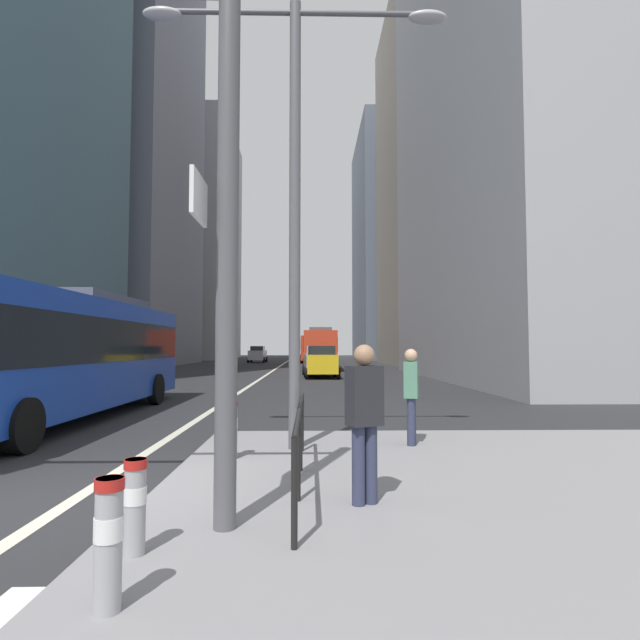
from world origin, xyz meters
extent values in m
plane|color=#28282B|center=(0.00, 20.00, 0.00)|extent=(160.00, 160.00, 0.00)
cube|color=gray|center=(5.50, -1.00, 0.07)|extent=(9.00, 10.00, 0.15)
cube|color=beige|center=(0.00, 30.00, 0.01)|extent=(0.20, 80.00, 0.01)
cube|color=slate|center=(-16.00, 44.24, 25.67)|extent=(11.50, 19.81, 51.34)
cube|color=#9E9EA3|center=(-16.00, 70.41, 17.85)|extent=(13.42, 20.59, 35.71)
cube|color=gray|center=(17.00, 46.08, 19.36)|extent=(11.58, 18.10, 38.73)
cube|color=slate|center=(17.00, 69.22, 17.26)|extent=(13.53, 21.31, 34.52)
cube|color=#14389E|center=(-3.39, 6.34, 1.73)|extent=(2.52, 11.84, 2.75)
cube|color=black|center=(-3.39, 6.34, 2.07)|extent=(2.56, 11.60, 1.10)
cube|color=#4C4C51|center=(-3.38, 8.12, 3.25)|extent=(1.76, 4.26, 0.30)
cylinder|color=black|center=(-2.19, 2.55, 0.50)|extent=(0.30, 1.00, 1.00)
cylinder|color=black|center=(-2.18, 10.13, 0.50)|extent=(0.30, 1.00, 1.00)
cylinder|color=black|center=(-4.58, 10.13, 0.50)|extent=(0.30, 1.00, 1.00)
cube|color=red|center=(3.78, 35.47, 1.73)|extent=(2.69, 11.18, 2.75)
cube|color=black|center=(3.78, 35.47, 2.07)|extent=(2.73, 10.95, 1.10)
cube|color=#4C4C51|center=(3.75, 33.80, 3.25)|extent=(1.82, 4.04, 0.30)
cylinder|color=black|center=(2.65, 39.05, 0.50)|extent=(0.32, 1.01, 1.00)
cylinder|color=black|center=(5.05, 39.01, 0.50)|extent=(0.32, 1.01, 1.00)
cylinder|color=black|center=(2.52, 31.93, 0.50)|extent=(0.32, 1.01, 1.00)
cylinder|color=black|center=(4.92, 31.89, 0.50)|extent=(0.32, 1.01, 1.00)
cube|color=red|center=(3.12, 53.03, 1.73)|extent=(2.52, 10.72, 2.75)
cube|color=black|center=(3.12, 53.03, 2.07)|extent=(2.56, 10.51, 1.10)
cube|color=#4C4C51|center=(3.12, 51.42, 3.25)|extent=(1.76, 3.86, 0.30)
cylinder|color=black|center=(1.91, 56.46, 0.50)|extent=(0.30, 1.00, 1.00)
cylinder|color=black|center=(4.31, 56.46, 0.50)|extent=(0.30, 1.00, 1.00)
cylinder|color=black|center=(1.92, 49.60, 0.50)|extent=(0.30, 1.00, 1.00)
cylinder|color=black|center=(4.32, 49.60, 0.50)|extent=(0.30, 1.00, 1.00)
cube|color=silver|center=(-3.35, 52.75, 0.87)|extent=(1.85, 4.15, 1.10)
cube|color=black|center=(-3.35, 52.90, 1.68)|extent=(1.53, 2.25, 0.52)
cylinder|color=black|center=(-2.47, 51.34, 0.32)|extent=(0.23, 0.64, 0.64)
cylinder|color=black|center=(-4.29, 51.37, 0.32)|extent=(0.23, 0.64, 0.64)
cylinder|color=black|center=(-2.42, 54.14, 0.32)|extent=(0.23, 0.64, 0.64)
cylinder|color=black|center=(-4.24, 54.17, 0.32)|extent=(0.23, 0.64, 0.64)
cube|color=gold|center=(3.66, 23.78, 0.87)|extent=(1.80, 4.05, 1.10)
cube|color=black|center=(3.66, 23.63, 1.68)|extent=(1.51, 2.19, 0.52)
cylinder|color=black|center=(2.76, 25.15, 0.32)|extent=(0.22, 0.64, 0.64)
cylinder|color=black|center=(4.58, 25.14, 0.32)|extent=(0.22, 0.64, 0.64)
cylinder|color=black|center=(2.74, 22.41, 0.32)|extent=(0.22, 0.64, 0.64)
cylinder|color=black|center=(4.56, 22.40, 0.32)|extent=(0.22, 0.64, 0.64)
cube|color=#B2A899|center=(3.49, 25.48, 0.87)|extent=(1.97, 4.13, 1.10)
cube|color=black|center=(3.50, 25.33, 1.68)|extent=(1.60, 2.26, 0.52)
cylinder|color=black|center=(2.51, 26.81, 0.32)|extent=(0.25, 0.65, 0.64)
cylinder|color=black|center=(4.33, 26.89, 0.32)|extent=(0.25, 0.65, 0.64)
cylinder|color=black|center=(2.65, 24.06, 0.32)|extent=(0.25, 0.65, 0.64)
cylinder|color=black|center=(4.47, 24.15, 0.32)|extent=(0.25, 0.65, 0.64)
cylinder|color=#515156|center=(2.11, -1.55, 3.15)|extent=(0.22, 0.22, 6.00)
cube|color=white|center=(1.86, -1.73, 3.35)|extent=(0.04, 0.60, 0.44)
cylinder|color=#56565B|center=(2.66, 2.20, 4.15)|extent=(0.20, 0.20, 8.00)
cylinder|color=#56565B|center=(1.46, 2.20, 7.95)|extent=(2.40, 0.10, 0.10)
ellipsoid|color=#B2B2B7|center=(0.26, 2.20, 7.90)|extent=(0.70, 0.32, 0.20)
cylinder|color=#56565B|center=(3.86, 2.20, 7.95)|extent=(2.40, 0.10, 0.10)
ellipsoid|color=#B2B2B7|center=(5.06, 2.20, 7.90)|extent=(0.70, 0.32, 0.20)
cylinder|color=#99999E|center=(1.59, -3.06, 0.59)|extent=(0.18, 0.18, 0.88)
cylinder|color=white|center=(1.59, -3.06, 0.70)|extent=(0.19, 0.19, 0.16)
cylinder|color=#B21E19|center=(1.59, -3.06, 0.99)|extent=(0.20, 0.20, 0.08)
cylinder|color=#99999E|center=(1.44, -2.15, 0.55)|extent=(0.18, 0.18, 0.80)
cylinder|color=white|center=(1.44, -2.15, 0.65)|extent=(0.19, 0.19, 0.14)
cylinder|color=#B21E19|center=(1.44, -2.15, 0.91)|extent=(0.20, 0.20, 0.08)
cylinder|color=#99999E|center=(1.70, 1.44, 0.60)|extent=(0.18, 0.18, 0.90)
cylinder|color=white|center=(1.70, 1.44, 0.71)|extent=(0.19, 0.19, 0.16)
cylinder|color=#B21E19|center=(1.70, 1.44, 1.01)|extent=(0.20, 0.20, 0.08)
cylinder|color=black|center=(2.80, -2.06, 0.62)|extent=(0.06, 0.06, 0.95)
cylinder|color=black|center=(2.80, -0.71, 0.62)|extent=(0.06, 0.06, 0.95)
cylinder|color=black|center=(2.80, 0.64, 0.62)|extent=(0.06, 0.06, 0.95)
cylinder|color=black|center=(2.80, 1.99, 0.62)|extent=(0.06, 0.06, 0.95)
cylinder|color=black|center=(2.80, -0.03, 1.10)|extent=(0.06, 4.05, 0.06)
cylinder|color=#2D334C|center=(4.74, 2.41, 0.57)|extent=(0.15, 0.15, 0.84)
cylinder|color=#2D334C|center=(4.78, 2.56, 0.57)|extent=(0.15, 0.15, 0.84)
cube|color=#4C7F66|center=(4.76, 2.49, 1.31)|extent=(0.33, 0.43, 0.65)
sphere|color=tan|center=(4.76, 2.49, 1.75)|extent=(0.23, 0.23, 0.23)
cylinder|color=#2D334C|center=(3.48, -0.87, 0.59)|extent=(0.15, 0.15, 0.87)
cylinder|color=#2D334C|center=(3.62, -0.80, 0.59)|extent=(0.15, 0.15, 0.87)
cube|color=#232328|center=(3.55, -0.84, 1.36)|extent=(0.45, 0.38, 0.67)
sphere|color=#9E7556|center=(3.55, -0.84, 1.82)|extent=(0.24, 0.24, 0.24)
camera|label=1|loc=(2.94, -6.48, 1.92)|focal=27.88mm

